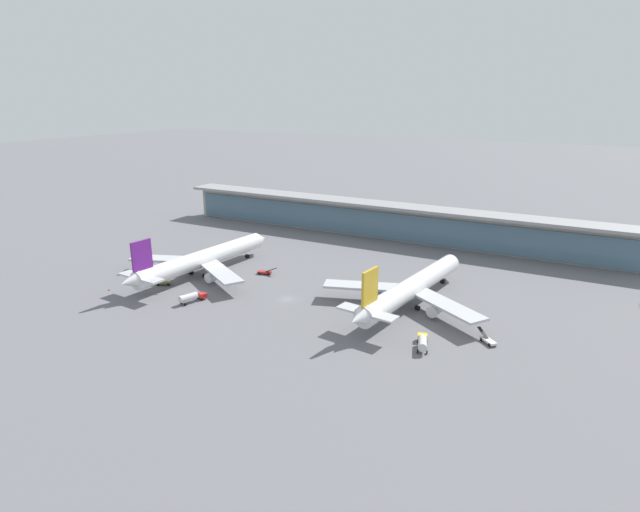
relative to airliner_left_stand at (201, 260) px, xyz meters
name	(u,v)px	position (x,y,z in m)	size (l,w,h in m)	color
ground_plane	(288,299)	(37.87, -4.95, -5.56)	(1200.00, 1200.00, 0.00)	slate
airliner_left_stand	(201,260)	(0.00, 0.00, 0.00)	(50.82, 66.37, 17.66)	white
airliner_centre_stand	(411,288)	(72.25, 7.58, 0.00)	(50.60, 66.30, 17.66)	white
service_truck_near_nose_yellow	(422,342)	(83.88, -16.77, -3.86)	(4.81, 8.88, 2.95)	yellow
service_truck_under_wing_red	(191,297)	(13.99, -20.80, -3.86)	(4.69, 8.88, 2.95)	#B21E1E
service_truck_mid_apron_olive	(144,267)	(-22.58, -4.64, -4.75)	(6.83, 3.72, 2.70)	olive
service_truck_by_tail_red	(265,272)	(18.91, 10.96, -4.75)	(6.93, 2.83, 2.70)	#B21E1E
service_truck_on_taxiway_olive	(163,283)	(-4.48, -13.64, -4.75)	(6.54, 4.63, 2.70)	olive
service_truck_at_far_stand_white	(488,340)	(97.45, -6.37, -4.75)	(5.91, 5.62, 2.70)	silver
terminal_building	(387,220)	(37.87, 76.36, 2.30)	(200.46, 12.80, 15.20)	#9E998E
safety_cone_alpha	(146,290)	(-5.59, -20.08, -5.25)	(0.62, 0.62, 0.70)	orange
safety_cone_bravo	(156,293)	(-0.11, -21.01, -5.25)	(0.62, 0.62, 0.70)	orange
safety_cone_charlie	(109,289)	(-16.03, -25.54, -5.25)	(0.62, 0.62, 0.70)	orange
safety_cone_delta	(185,299)	(10.93, -20.31, -5.25)	(0.62, 0.62, 0.70)	orange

